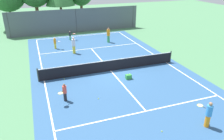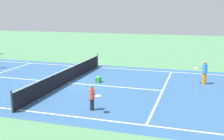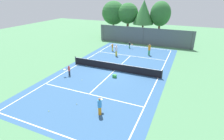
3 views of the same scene
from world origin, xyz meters
name	(u,v)px [view 1 (image 1 of 3)]	position (x,y,z in m)	size (l,w,h in m)	color
ground_plane	(111,71)	(0.00, 0.00, 0.00)	(80.00, 80.00, 0.00)	#4C8456
court_surface	(111,71)	(0.00, 0.00, 0.00)	(13.00, 25.00, 0.01)	#2D5684
tennis_net	(111,65)	(0.00, 0.00, 0.51)	(11.90, 0.10, 1.10)	#333833
perimeter_fence	(76,21)	(0.00, 14.00, 1.60)	(18.00, 0.12, 3.20)	#515B60
player_0	(55,43)	(-3.67, 7.71, 0.66)	(0.79, 0.70, 1.27)	yellow
player_1	(74,45)	(-2.06, 5.50, 0.88)	(0.37, 0.37, 1.71)	yellow
player_2	(108,35)	(2.56, 7.97, 0.90)	(0.37, 0.37, 1.75)	#3FA559
player_3	(208,114)	(2.43, -8.81, 0.80)	(0.54, 0.91, 1.54)	orange
player_4	(65,92)	(-4.43, -3.52, 0.65)	(0.68, 0.80, 1.24)	#232328
player_5	(70,35)	(-1.52, 10.49, 0.59)	(0.83, 0.45, 1.13)	#3FA559
ball_crate	(129,77)	(0.81, -1.93, 0.18)	(0.45, 0.29, 0.43)	green
tennis_ball_0	(98,99)	(-2.31, -4.05, 0.03)	(0.07, 0.07, 0.07)	#CCE533
tennis_ball_1	(44,65)	(-5.31, 3.22, 0.03)	(0.07, 0.07, 0.07)	#CCE533
tennis_ball_2	(64,79)	(-4.00, -0.28, 0.03)	(0.07, 0.07, 0.07)	#CCE533
tennis_ball_4	(46,56)	(-4.91, 5.63, 0.03)	(0.07, 0.07, 0.07)	#CCE533
tennis_ball_5	(162,131)	(-0.11, -8.39, 0.03)	(0.07, 0.07, 0.07)	#CCE533
tennis_ball_6	(94,70)	(-1.35, 0.61, 0.03)	(0.07, 0.07, 0.07)	#CCE533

